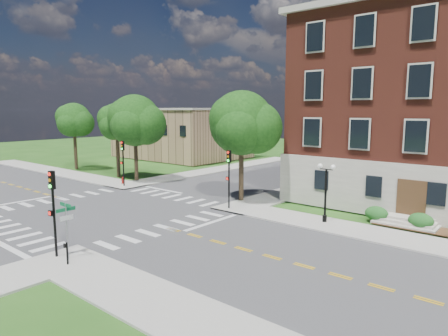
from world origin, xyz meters
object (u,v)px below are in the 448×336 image
Objects in this scene: traffic_signal_se at (53,202)px; traffic_signal_nw at (123,157)px; traffic_signal_ne at (229,171)px; push_button_post at (67,252)px; twin_lamp_west at (326,189)px; street_sign_pole at (66,220)px; fire_hydrant at (123,180)px.

traffic_signal_se is 20.74m from traffic_signal_nw.
push_button_post is at bearing -85.57° from traffic_signal_ne.
street_sign_pole is at bearing -115.50° from twin_lamp_west.
fire_hydrant is (-15.92, 1.07, -2.72)m from traffic_signal_ne.
traffic_signal_nw is 3.06m from fire_hydrant.
fire_hydrant is (-17.06, 15.92, -0.33)m from push_button_post.
traffic_signal_se is 17.99m from twin_lamp_west.
twin_lamp_west is (8.30, 15.95, -0.66)m from traffic_signal_se.
street_sign_pole is (-7.48, -15.68, -0.21)m from twin_lamp_west.
push_button_post reaches higher than fire_hydrant.
traffic_signal_ne reaches higher than street_sign_pole.
twin_lamp_west is 17.37m from street_sign_pole.
traffic_signal_se reaches higher than twin_lamp_west.
traffic_signal_ne reaches higher than twin_lamp_west.
traffic_signal_ne is (0.40, 14.64, 0.00)m from traffic_signal_se.
push_button_post is at bearing -7.41° from traffic_signal_se.
traffic_signal_se and traffic_signal_ne have the same top height.
push_button_post is at bearing -43.01° from fire_hydrant.
street_sign_pole is at bearing 18.01° from traffic_signal_se.
traffic_signal_se is at bearing -117.50° from twin_lamp_west.
twin_lamp_west is at bearing 64.50° from street_sign_pole.
twin_lamp_west is (7.90, 1.30, -0.66)m from traffic_signal_ne.
traffic_signal_se is 2.85m from push_button_post.
fire_hydrant is at bearing 136.61° from street_sign_pole.
traffic_signal_se reaches higher than street_sign_pole.
push_button_post is 23.34m from fire_hydrant.
traffic_signal_ne is at bearing 94.43° from push_button_post.
traffic_signal_nw reaches higher than push_button_post.
street_sign_pole is (15.15, -14.72, -0.88)m from traffic_signal_nw.
street_sign_pole is at bearing -43.39° from fire_hydrant.
traffic_signal_se is at bearing -45.36° from fire_hydrant.
fire_hydrant is at bearing 134.64° from traffic_signal_se.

